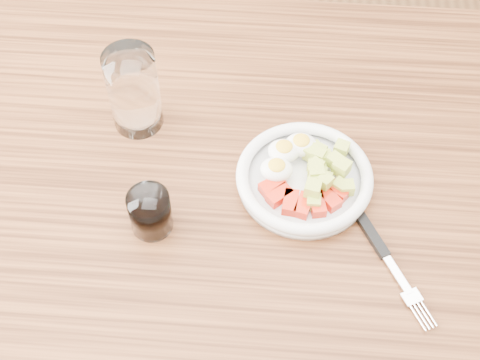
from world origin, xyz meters
The scene contains 5 objects.
dining_table centered at (0.00, 0.00, 0.67)m, with size 1.50×0.90×0.77m.
bowl centered at (0.08, 0.03, 0.79)m, with size 0.20×0.20×0.05m.
fork centered at (0.19, -0.07, 0.78)m, with size 0.12×0.20×0.01m.
water_glass centered at (-0.18, 0.13, 0.84)m, with size 0.08×0.08×0.14m, color white.
coffee_glass centered at (-0.13, -0.06, 0.80)m, with size 0.06×0.06×0.07m.
Camera 1 is at (0.03, -0.55, 1.59)m, focal length 50.00 mm.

